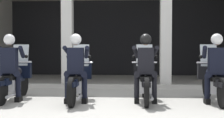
{
  "coord_description": "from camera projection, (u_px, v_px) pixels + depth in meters",
  "views": [
    {
      "loc": [
        0.48,
        -7.34,
        1.29
      ],
      "look_at": [
        0.0,
        0.28,
        0.99
      ],
      "focal_mm": 50.53,
      "sensor_mm": 36.0,
      "label": 1
    }
  ],
  "objects": [
    {
      "name": "ground_plane",
      "position": [
        117.0,
        86.0,
        10.39
      ],
      "size": [
        80.0,
        80.0,
        0.0
      ],
      "primitive_type": "plane",
      "color": "#A8A59E"
    },
    {
      "name": "station_building",
      "position": [
        119.0,
        23.0,
        12.66
      ],
      "size": [
        10.68,
        4.8,
        3.56
      ],
      "color": "black",
      "rests_on": "ground"
    },
    {
      "name": "kerb_strip",
      "position": [
        115.0,
        86.0,
        9.78
      ],
      "size": [
        10.18,
        0.24,
        0.12
      ],
      "primitive_type": "cube",
      "color": "#B7B5AD",
      "rests_on": "ground"
    },
    {
      "name": "motorcycle_far_left",
      "position": [
        15.0,
        79.0,
        7.69
      ],
      "size": [
        0.62,
        2.04,
        1.35
      ],
      "rotation": [
        0.0,
        0.0,
        0.02
      ],
      "color": "black",
      "rests_on": "ground"
    },
    {
      "name": "police_officer_far_left",
      "position": [
        10.0,
        62.0,
        7.39
      ],
      "size": [
        0.63,
        0.61,
        1.58
      ],
      "rotation": [
        0.0,
        0.0,
        0.02
      ],
      "color": "black",
      "rests_on": "ground"
    },
    {
      "name": "motorcycle_center_left",
      "position": [
        78.0,
        80.0,
        7.48
      ],
      "size": [
        0.62,
        2.04,
        1.35
      ],
      "rotation": [
        0.0,
        0.0,
        0.06
      ],
      "color": "black",
      "rests_on": "ground"
    },
    {
      "name": "police_officer_center_left",
      "position": [
        76.0,
        62.0,
        7.18
      ],
      "size": [
        0.63,
        0.61,
        1.58
      ],
      "rotation": [
        0.0,
        0.0,
        0.06
      ],
      "color": "black",
      "rests_on": "ground"
    },
    {
      "name": "motorcycle_center_right",
      "position": [
        145.0,
        80.0,
        7.47
      ],
      "size": [
        0.62,
        2.04,
        1.35
      ],
      "rotation": [
        0.0,
        0.0,
        0.01
      ],
      "color": "black",
      "rests_on": "ground"
    },
    {
      "name": "police_officer_center_right",
      "position": [
        146.0,
        62.0,
        7.17
      ],
      "size": [
        0.63,
        0.61,
        1.58
      ],
      "rotation": [
        0.0,
        0.0,
        0.01
      ],
      "color": "black",
      "rests_on": "ground"
    },
    {
      "name": "motorcycle_far_right",
      "position": [
        213.0,
        80.0,
        7.38
      ],
      "size": [
        0.62,
        2.04,
        1.35
      ],
      "rotation": [
        0.0,
        0.0,
        0.04
      ],
      "color": "black",
      "rests_on": "ground"
    },
    {
      "name": "police_officer_far_right",
      "position": [
        216.0,
        62.0,
        7.08
      ],
      "size": [
        0.63,
        0.61,
        1.58
      ],
      "rotation": [
        0.0,
        0.0,
        0.04
      ],
      "color": "black",
      "rests_on": "ground"
    }
  ]
}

